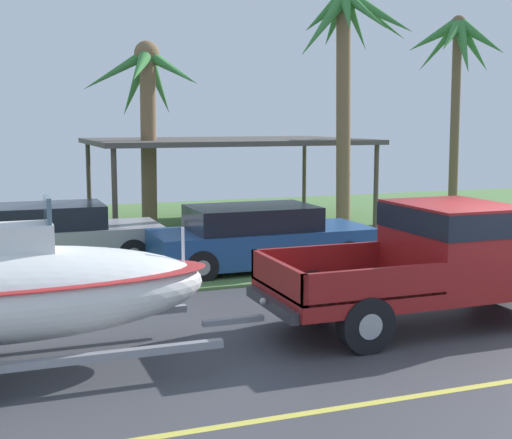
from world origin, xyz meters
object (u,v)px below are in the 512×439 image
(parked_sedan_near, at_px, (51,237))
(palm_tree_mid, at_px, (346,46))
(pickup_truck_towing, at_px, (451,257))
(parked_sedan_far, at_px, (260,238))
(palm_tree_near_right, at_px, (148,96))
(boat_on_trailer, at_px, (3,294))
(palm_tree_near_left, at_px, (458,59))
(carport_awning, at_px, (225,142))

(parked_sedan_near, height_order, palm_tree_mid, palm_tree_mid)
(pickup_truck_towing, bearing_deg, parked_sedan_far, 106.31)
(parked_sedan_near, distance_m, parked_sedan_far, 4.52)
(pickup_truck_towing, relative_size, palm_tree_near_right, 1.04)
(palm_tree_near_right, bearing_deg, palm_tree_mid, -27.11)
(boat_on_trailer, height_order, palm_tree_mid, palm_tree_mid)
(parked_sedan_near, distance_m, palm_tree_mid, 8.92)
(palm_tree_mid, bearing_deg, palm_tree_near_left, 23.74)
(pickup_truck_towing, height_order, palm_tree_mid, palm_tree_mid)
(boat_on_trailer, relative_size, palm_tree_near_left, 0.98)
(palm_tree_near_right, bearing_deg, carport_awning, 22.15)
(boat_on_trailer, bearing_deg, pickup_truck_towing, -0.00)
(carport_awning, bearing_deg, palm_tree_near_right, -157.85)
(parked_sedan_far, height_order, palm_tree_near_right, palm_tree_near_right)
(boat_on_trailer, height_order, carport_awning, carport_awning)
(parked_sedan_far, distance_m, palm_tree_near_right, 6.35)
(carport_awning, bearing_deg, boat_on_trailer, -120.38)
(parked_sedan_far, relative_size, palm_tree_near_left, 0.73)
(carport_awning, bearing_deg, pickup_truck_towing, -89.61)
(parked_sedan_far, distance_m, palm_tree_near_left, 11.03)
(palm_tree_near_right, bearing_deg, pickup_truck_towing, -75.50)
(palm_tree_near_right, relative_size, palm_tree_mid, 0.79)
(palm_tree_mid, bearing_deg, palm_tree_near_right, 152.89)
(parked_sedan_far, xyz_separation_m, palm_tree_near_left, (8.66, 5.21, 4.43))
(pickup_truck_towing, distance_m, parked_sedan_far, 5.00)
(parked_sedan_far, xyz_separation_m, carport_awning, (1.32, 6.41, 1.84))
(parked_sedan_far, bearing_deg, boat_on_trailer, -137.61)
(palm_tree_mid, bearing_deg, boat_on_trailer, -138.56)
(carport_awning, height_order, palm_tree_mid, palm_tree_mid)
(parked_sedan_far, distance_m, carport_awning, 6.80)
(carport_awning, height_order, palm_tree_near_right, palm_tree_near_right)
(parked_sedan_near, height_order, parked_sedan_far, same)
(parked_sedan_far, relative_size, palm_tree_mid, 0.70)
(pickup_truck_towing, height_order, parked_sedan_near, pickup_truck_towing)
(palm_tree_near_right, bearing_deg, parked_sedan_far, -77.13)
(boat_on_trailer, relative_size, parked_sedan_near, 1.38)
(parked_sedan_near, bearing_deg, palm_tree_mid, 8.59)
(carport_awning, relative_size, palm_tree_near_right, 1.51)
(boat_on_trailer, height_order, parked_sedan_near, boat_on_trailer)
(parked_sedan_far, xyz_separation_m, palm_tree_mid, (3.51, 2.94, 4.41))
(palm_tree_near_right, distance_m, palm_tree_mid, 5.47)
(boat_on_trailer, distance_m, palm_tree_mid, 12.36)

